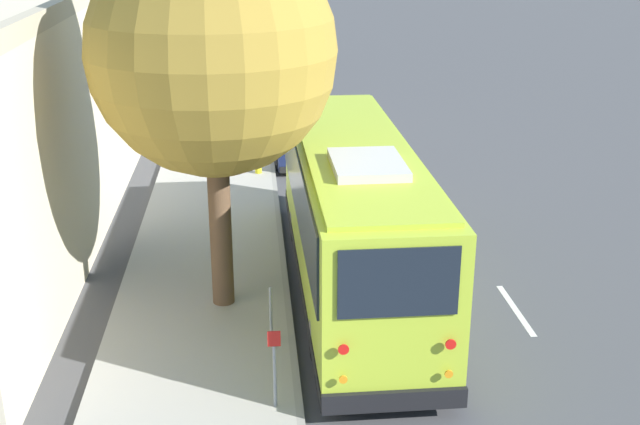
{
  "coord_description": "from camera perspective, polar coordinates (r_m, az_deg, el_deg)",
  "views": [
    {
      "loc": [
        -17.29,
        2.61,
        8.01
      ],
      "look_at": [
        0.85,
        1.02,
        1.3
      ],
      "focal_mm": 45.0,
      "sensor_mm": 36.0,
      "label": 1
    }
  ],
  "objects": [
    {
      "name": "street_tree",
      "position": [
        16.13,
        -7.7,
        12.49
      ],
      "size": [
        4.93,
        4.93,
        8.62
      ],
      "color": "brown",
      "rests_on": "sidewalk_slab"
    },
    {
      "name": "curb_strip",
      "position": [
        19.04,
        -2.55,
        -4.43
      ],
      "size": [
        80.0,
        0.14,
        0.15
      ],
      "primitive_type": "cube",
      "color": "gray",
      "rests_on": "ground"
    },
    {
      "name": "parked_sedan_navy",
      "position": [
        28.32,
        -1.58,
        5.03
      ],
      "size": [
        4.52,
        1.84,
        1.28
      ],
      "rotation": [
        0.0,
        0.0,
        0.03
      ],
      "color": "#19234C",
      "rests_on": "ground"
    },
    {
      "name": "ground_plane",
      "position": [
        19.24,
        3.25,
        -4.42
      ],
      "size": [
        160.0,
        160.0,
        0.0
      ],
      "primitive_type": "plane",
      "color": "#474749"
    },
    {
      "name": "fire_hydrant",
      "position": [
        26.26,
        -4.42,
        3.66
      ],
      "size": [
        0.22,
        0.22,
        0.81
      ],
      "color": "gold",
      "rests_on": "sidewalk_slab"
    },
    {
      "name": "lane_stripe_ahead",
      "position": [
        23.33,
        9.21,
        -0.12
      ],
      "size": [
        2.4,
        0.14,
        0.01
      ],
      "primitive_type": "cube",
      "color": "silver",
      "rests_on": "ground"
    },
    {
      "name": "sidewalk_slab",
      "position": [
        19.07,
        -8.32,
        -4.6
      ],
      "size": [
        80.0,
        3.69,
        0.15
      ],
      "primitive_type": "cube",
      "color": "#A3A099",
      "rests_on": "ground"
    },
    {
      "name": "lane_stripe_mid",
      "position": [
        18.06,
        13.74,
        -6.73
      ],
      "size": [
        2.4,
        0.14,
        0.01
      ],
      "primitive_type": "cube",
      "color": "silver",
      "rests_on": "ground"
    },
    {
      "name": "sign_post_far",
      "position": [
        15.74,
        -3.51,
        -7.29
      ],
      "size": [
        0.06,
        0.06,
        1.2
      ],
      "color": "gray",
      "rests_on": "sidewalk_slab"
    },
    {
      "name": "sign_post_near",
      "position": [
        13.76,
        -3.24,
        -10.97
      ],
      "size": [
        0.06,
        0.22,
        1.44
      ],
      "color": "gray",
      "rests_on": "sidewalk_slab"
    },
    {
      "name": "parked_sedan_gray",
      "position": [
        40.77,
        -2.32,
        9.72
      ],
      "size": [
        4.22,
        1.9,
        1.27
      ],
      "rotation": [
        0.0,
        0.0,
        0.05
      ],
      "color": "slate",
      "rests_on": "ground"
    },
    {
      "name": "parked_sedan_black",
      "position": [
        47.0,
        -2.82,
        11.11
      ],
      "size": [
        4.23,
        1.88,
        1.26
      ],
      "rotation": [
        0.0,
        0.0,
        0.03
      ],
      "color": "black",
      "rests_on": "ground"
    },
    {
      "name": "shuttle_bus",
      "position": [
        17.74,
        2.39,
        0.28
      ],
      "size": [
        10.76,
        2.75,
        3.64
      ],
      "rotation": [
        0.0,
        0.0,
        0.01
      ],
      "color": "#ADC633",
      "rests_on": "ground"
    },
    {
      "name": "parked_sedan_silver",
      "position": [
        35.26,
        -2.35,
        8.1
      ],
      "size": [
        4.22,
        1.77,
        1.33
      ],
      "rotation": [
        0.0,
        0.0,
        0.01
      ],
      "color": "#A8AAAF",
      "rests_on": "ground"
    }
  ]
}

